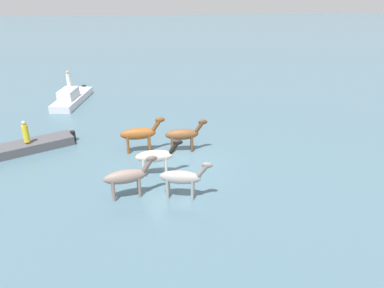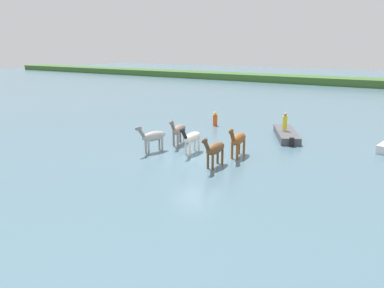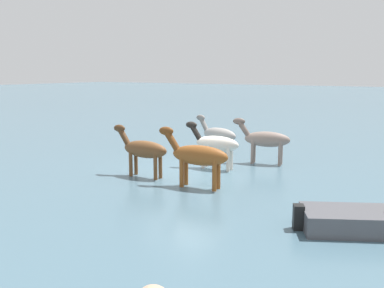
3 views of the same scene
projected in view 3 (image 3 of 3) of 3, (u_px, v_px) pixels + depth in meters
name	position (u px, v px, depth m)	size (l,w,h in m)	color
ground_plane	(186.00, 170.00, 16.29)	(190.61, 190.61, 0.00)	#476675
horse_lead	(215.00, 144.00, 16.31)	(0.58, 2.24, 1.74)	silver
horse_mid_herd	(143.00, 149.00, 15.07)	(0.54, 2.27, 1.77)	brown
horse_rear_stallion	(218.00, 135.00, 18.62)	(0.90, 2.26, 1.75)	#9E9993
horse_dark_mare	(197.00, 155.00, 13.66)	(0.74, 2.43, 1.88)	brown
horse_dun_straggler	(265.00, 139.00, 17.18)	(0.88, 2.32, 1.80)	gray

